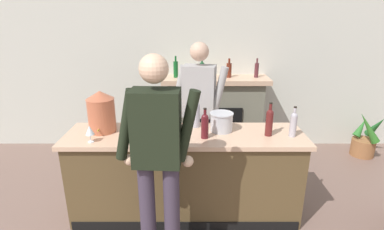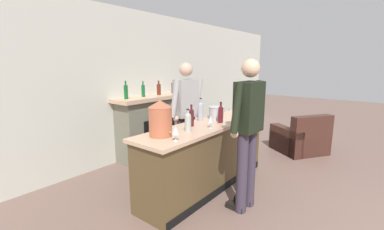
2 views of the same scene
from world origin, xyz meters
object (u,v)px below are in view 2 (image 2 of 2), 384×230
Objects in this scene: copper_dispenser at (160,118)px; ice_bucket_steel at (217,113)px; person_customer at (248,129)px; person_bartender at (186,114)px; wine_bottle_merlot_tall at (191,117)px; potted_plant_corner at (223,123)px; fireplace_stone at (152,125)px; wine_bottle_port_short at (246,106)px; wine_bottle_riesling_slim at (221,113)px; wine_bottle_burgundy_dark at (188,121)px; wine_glass_by_dispenser at (211,120)px; armchair_black at (301,140)px; wine_bottle_cabernet_heavy at (238,106)px; wine_bottle_chardonnay_pale at (201,111)px; wine_glass_near_bucket at (176,131)px.

copper_dispenser is 1.77× the size of ice_bucket_steel.
ice_bucket_steel is (0.57, 0.81, 0.02)m from person_customer.
person_bartender is (0.34, 1.23, -0.02)m from person_customer.
person_bartender is 0.56m from wine_bottle_merlot_tall.
potted_plant_corner is 2.81m from person_bartender.
fireplace_stone reaches higher than wine_bottle_merlot_tall.
wine_bottle_port_short is (-1.65, -1.46, 0.82)m from potted_plant_corner.
potted_plant_corner is 3.04m from wine_bottle_riesling_slim.
wine_glass_by_dispenser is (0.32, -0.13, -0.02)m from wine_bottle_burgundy_dark.
copper_dispenser is 0.62m from wine_bottle_merlot_tall.
wine_bottle_burgundy_dark is (-0.85, -0.13, 0.03)m from ice_bucket_steel.
wine_bottle_merlot_tall is 1.80× the size of wine_glass_by_dispenser.
wine_bottle_port_short reaches higher than ice_bucket_steel.
wine_bottle_burgundy_dark is at bearing 157.90° from wine_glass_by_dispenser.
ice_bucket_steel is 0.86m from wine_bottle_burgundy_dark.
armchair_black is at bearing -12.65° from copper_dispenser.
armchair_black is at bearing -23.68° from wine_bottle_port_short.
ice_bucket_steel is at bearing 54.92° from person_customer.
wine_bottle_merlot_tall is (-2.64, 0.76, 0.81)m from armchair_black.
ice_bucket_steel is 0.48m from wine_bottle_cabernet_heavy.
fireplace_stone is 2.44m from person_customer.
wine_bottle_port_short is at bearing -32.15° from person_bartender.
wine_bottle_port_short is at bearing -138.55° from potted_plant_corner.
person_customer is 0.74m from wine_bottle_burgundy_dark.
wine_bottle_merlot_tall is (-0.34, -0.10, -0.02)m from wine_bottle_chardonnay_pale.
person_customer is at bearing -67.32° from wine_bottle_burgundy_dark.
copper_dispenser is (-3.55, -1.32, 0.90)m from potted_plant_corner.
wine_bottle_cabernet_heavy is (0.41, -1.64, 0.49)m from fireplace_stone.
wine_bottle_riesling_slim is 0.88× the size of wine_bottle_chardonnay_pale.
wine_bottle_merlot_tall is (-2.94, -1.30, 0.82)m from potted_plant_corner.
wine_bottle_port_short is at bearing -5.86° from wine_bottle_cabernet_heavy.
wine_bottle_port_short is 1.30m from wine_bottle_merlot_tall.
wine_bottle_riesling_slim is 0.64m from wine_bottle_cabernet_heavy.
person_bartender is 5.23× the size of wine_bottle_chardonnay_pale.
fireplace_stone reaches higher than potted_plant_corner.
wine_glass_by_dispenser is (-0.31, -0.68, 0.06)m from person_bartender.
wine_bottle_cabernet_heavy reaches higher than wine_bottle_port_short.
person_bartender is at bearing -160.85° from potted_plant_corner.
wine_bottle_chardonnay_pale is at bearing 22.19° from wine_bottle_burgundy_dark.
wine_glass_near_bucket is (-1.26, -0.28, 0.02)m from ice_bucket_steel.
wine_bottle_port_short is 1.86× the size of wine_glass_by_dispenser.
person_customer reaches higher than fireplace_stone.
fireplace_stone reaches higher than wine_bottle_burgundy_dark.
person_customer reaches higher than copper_dispenser.
wine_bottle_burgundy_dark is at bearing -138.85° from person_bartender.
wine_bottle_riesling_slim reaches higher than wine_bottle_burgundy_dark.
wine_bottle_cabernet_heavy reaches higher than armchair_black.
wine_bottle_cabernet_heavy is at bearing 7.56° from wine_glass_by_dispenser.
person_bartender is 1.07m from wine_bottle_port_short.
copper_dispenser is 1.38× the size of wine_bottle_port_short.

